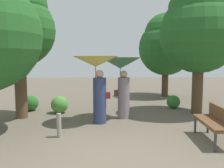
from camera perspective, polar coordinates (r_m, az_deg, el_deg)
The scene contains 11 objects.
ground_plane at distance 5.17m, azimuth 0.95°, elevation -16.79°, with size 40.00×40.00×0.00m, color brown.
person_left at distance 7.41m, azimuth -3.61°, elevation 2.86°, with size 1.40×1.40×2.07m.
person_right at distance 8.03m, azimuth 2.16°, elevation 3.02°, with size 1.37×1.37×2.03m.
park_bench at distance 6.40m, azimuth 23.08°, elevation -7.93°, with size 0.56×1.52×0.83m.
tree_near_right at distance 12.93m, azimuth 12.54°, elevation 9.17°, with size 2.80×2.80×4.30m.
tree_mid_left at distance 8.67m, azimuth -21.17°, elevation 13.24°, with size 2.38×2.38×4.64m.
tree_mid_right at distance 9.29m, azimuth 19.90°, elevation 12.61°, with size 2.81×2.81×4.77m.
bush_path_left at distance 9.10m, azimuth -12.23°, elevation -4.75°, with size 0.62×0.62×0.62m, color #4C9338.
bush_path_right at distance 9.81m, azimuth -18.57°, elevation -4.25°, with size 0.59×0.59×0.59m, color #2D6B28.
bush_behind_bench at distance 10.02m, azimuth 14.22°, elevation -4.08°, with size 0.53×0.53×0.53m, color #2D6B28.
path_marker_post at distance 6.39m, azimuth -12.34°, elevation -9.46°, with size 0.12×0.12×0.62m, color gray.
Camera 1 is at (-0.21, -4.75, 2.02)m, focal length 38.91 mm.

